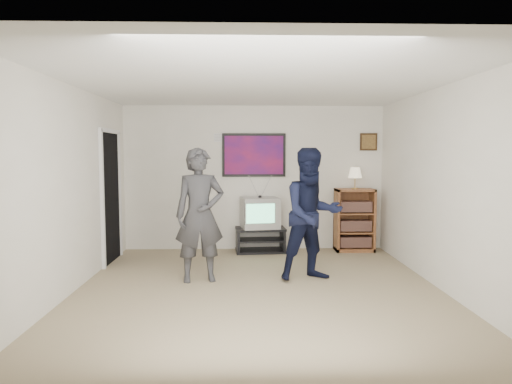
{
  "coord_description": "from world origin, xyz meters",
  "views": [
    {
      "loc": [
        -0.18,
        -5.45,
        1.68
      ],
      "look_at": [
        -0.01,
        0.79,
        1.15
      ],
      "focal_mm": 32.0,
      "sensor_mm": 36.0,
      "label": 1
    }
  ],
  "objects_px": {
    "bookshelf": "(354,220)",
    "person_short": "(312,214)",
    "media_stand": "(260,240)",
    "person_tall": "(200,215)",
    "crt_television": "(260,213)"
  },
  "relations": [
    {
      "from": "bookshelf",
      "to": "person_short",
      "type": "xyz_separation_m",
      "value": [
        -1.01,
        -1.77,
        0.34
      ]
    },
    {
      "from": "media_stand",
      "to": "person_short",
      "type": "relative_size",
      "value": 0.5
    },
    {
      "from": "bookshelf",
      "to": "person_tall",
      "type": "height_order",
      "value": "person_tall"
    },
    {
      "from": "media_stand",
      "to": "bookshelf",
      "type": "bearing_deg",
      "value": -2.83
    },
    {
      "from": "bookshelf",
      "to": "person_short",
      "type": "relative_size",
      "value": 0.61
    },
    {
      "from": "media_stand",
      "to": "crt_television",
      "type": "bearing_deg",
      "value": 175.4
    },
    {
      "from": "media_stand",
      "to": "person_short",
      "type": "distance_m",
      "value": 1.95
    },
    {
      "from": "bookshelf",
      "to": "person_tall",
      "type": "distance_m",
      "value": 3.08
    },
    {
      "from": "media_stand",
      "to": "person_short",
      "type": "xyz_separation_m",
      "value": [
        0.62,
        -1.72,
        0.67
      ]
    },
    {
      "from": "bookshelf",
      "to": "person_short",
      "type": "distance_m",
      "value": 2.07
    },
    {
      "from": "crt_television",
      "to": "person_tall",
      "type": "relative_size",
      "value": 0.35
    },
    {
      "from": "person_short",
      "to": "crt_television",
      "type": "bearing_deg",
      "value": 94.22
    },
    {
      "from": "bookshelf",
      "to": "person_tall",
      "type": "relative_size",
      "value": 0.61
    },
    {
      "from": "bookshelf",
      "to": "crt_television",
      "type": "bearing_deg",
      "value": -178.24
    },
    {
      "from": "person_tall",
      "to": "media_stand",
      "type": "bearing_deg",
      "value": 52.41
    }
  ]
}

